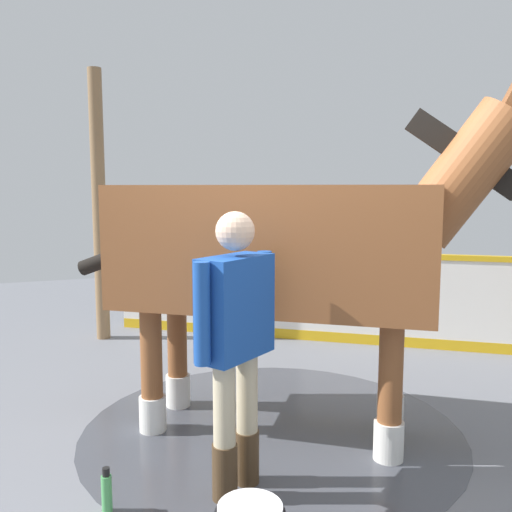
% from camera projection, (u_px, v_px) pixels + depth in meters
% --- Properties ---
extents(ground_plane, '(16.00, 16.00, 0.02)m').
position_uv_depth(ground_plane, '(260.00, 458.00, 3.69)').
color(ground_plane, slate).
extents(wet_patch, '(2.83, 2.83, 0.00)m').
position_uv_depth(wet_patch, '(272.00, 429.00, 4.11)').
color(wet_patch, '#42444C').
rests_on(wet_patch, ground).
extents(barrier_wall, '(3.00, 4.24, 1.08)m').
position_uv_depth(barrier_wall, '(320.00, 300.00, 6.44)').
color(barrier_wall, white).
rests_on(barrier_wall, ground).
extents(roof_post_far, '(0.16, 0.16, 3.17)m').
position_uv_depth(roof_post_far, '(99.00, 207.00, 6.41)').
color(roof_post_far, olive).
rests_on(roof_post_far, ground).
extents(horse, '(2.32, 3.12, 2.55)m').
position_uv_depth(horse, '(290.00, 248.00, 3.90)').
color(horse, brown).
rests_on(horse, ground).
extents(handler, '(0.46, 0.57, 1.68)m').
position_uv_depth(handler, '(236.00, 334.00, 3.16)').
color(handler, '#47331E').
rests_on(handler, ground).
extents(bottle_spray, '(0.06, 0.06, 0.26)m').
position_uv_depth(bottle_spray, '(107.00, 492.00, 3.05)').
color(bottle_spray, '#4CA559').
rests_on(bottle_spray, ground).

